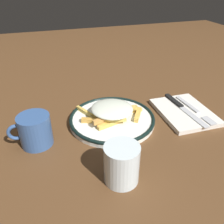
% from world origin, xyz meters
% --- Properties ---
extents(ground_plane, '(2.60, 2.60, 0.00)m').
position_xyz_m(ground_plane, '(0.00, 0.00, 0.00)').
color(ground_plane, '#55361E').
extents(plate, '(0.25, 0.25, 0.02)m').
position_xyz_m(plate, '(0.00, 0.00, 0.01)').
color(plate, white).
rests_on(plate, ground_plane).
extents(fries_heap, '(0.19, 0.17, 0.04)m').
position_xyz_m(fries_heap, '(0.00, 0.00, 0.04)').
color(fries_heap, gold).
rests_on(fries_heap, plate).
extents(napkin, '(0.16, 0.20, 0.01)m').
position_xyz_m(napkin, '(-0.23, 0.03, 0.01)').
color(napkin, silver).
rests_on(napkin, ground_plane).
extents(fork, '(0.03, 0.18, 0.00)m').
position_xyz_m(fork, '(-0.26, 0.04, 0.02)').
color(fork, silver).
rests_on(fork, napkin).
extents(knife, '(0.03, 0.21, 0.01)m').
position_xyz_m(knife, '(-0.23, 0.01, 0.02)').
color(knife, black).
rests_on(knife, napkin).
extents(water_glass, '(0.08, 0.08, 0.09)m').
position_xyz_m(water_glass, '(0.05, 0.22, 0.04)').
color(water_glass, silver).
rests_on(water_glass, ground_plane).
extents(coffee_mug, '(0.11, 0.08, 0.08)m').
position_xyz_m(coffee_mug, '(0.22, 0.04, 0.04)').
color(coffee_mug, '#35578F').
rests_on(coffee_mug, ground_plane).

